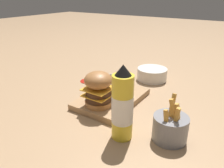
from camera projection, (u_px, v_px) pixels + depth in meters
name	position (u px, v px, depth m)	size (l,w,h in m)	color
ground_plane	(99.00, 103.00, 0.84)	(6.00, 6.00, 0.00)	#9E7A56
serving_board	(112.00, 99.00, 0.85)	(0.29, 0.19, 0.02)	#A37A51
burger	(98.00, 89.00, 0.75)	(0.10, 0.10, 0.12)	#9E6638
ketchup_bottle	(122.00, 106.00, 0.61)	(0.06, 0.06, 0.22)	yellow
fries_basket	(170.00, 128.00, 0.62)	(0.10, 0.10, 0.14)	slate
side_bowl	(152.00, 74.00, 1.05)	(0.14, 0.14, 0.06)	silver
spoon	(119.00, 75.00, 1.10)	(0.07, 0.17, 0.01)	#B2B2B7
ketchup_puddle	(87.00, 81.00, 1.04)	(0.06, 0.06, 0.00)	#B21E14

